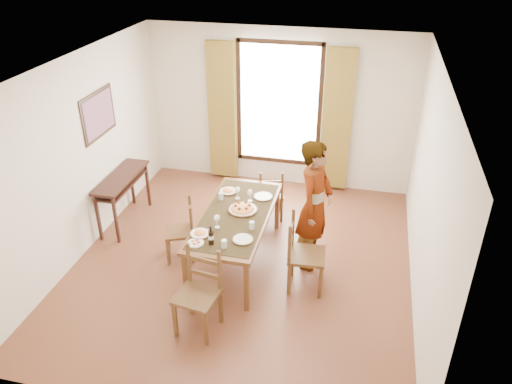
% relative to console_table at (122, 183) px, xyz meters
% --- Properties ---
extents(ground, '(5.00, 5.00, 0.00)m').
position_rel_console_table_xyz_m(ground, '(2.03, -0.60, -0.68)').
color(ground, '#582D1B').
rests_on(ground, ground).
extents(room_shell, '(4.60, 5.10, 2.74)m').
position_rel_console_table_xyz_m(room_shell, '(2.03, -0.47, 0.86)').
color(room_shell, beige).
rests_on(room_shell, ground).
extents(console_table, '(0.38, 1.20, 0.80)m').
position_rel_console_table_xyz_m(console_table, '(0.00, 0.00, 0.00)').
color(console_table, '#331811').
rests_on(console_table, ground).
extents(dining_table, '(0.88, 1.99, 0.76)m').
position_rel_console_table_xyz_m(dining_table, '(1.94, -0.58, 0.01)').
color(dining_table, brown).
rests_on(dining_table, ground).
extents(chair_west, '(0.50, 0.50, 0.87)m').
position_rel_console_table_xyz_m(chair_west, '(1.18, -0.65, -0.28)').
color(chair_west, '#523A1B').
rests_on(chair_west, ground).
extents(chair_north, '(0.46, 0.46, 0.86)m').
position_rel_console_table_xyz_m(chair_north, '(2.16, 0.63, -0.28)').
color(chair_north, '#523A1B').
rests_on(chair_north, ground).
extents(chair_south, '(0.51, 0.51, 1.02)m').
position_rel_console_table_xyz_m(chair_south, '(1.86, -1.90, -0.21)').
color(chair_south, '#523A1B').
rests_on(chair_south, ground).
extents(chair_east, '(0.48, 0.48, 1.03)m').
position_rel_console_table_xyz_m(chair_east, '(2.90, -0.91, -0.21)').
color(chair_east, '#523A1B').
rests_on(chair_east, ground).
extents(man, '(0.88, 0.77, 1.81)m').
position_rel_console_table_xyz_m(man, '(2.95, -0.37, 0.22)').
color(man, '#999BA1').
rests_on(man, ground).
extents(plate_sw, '(0.27, 0.27, 0.05)m').
position_rel_console_table_xyz_m(plate_sw, '(1.63, -1.14, 0.10)').
color(plate_sw, silver).
rests_on(plate_sw, dining_table).
extents(plate_se, '(0.27, 0.27, 0.05)m').
position_rel_console_table_xyz_m(plate_se, '(2.18, -1.14, 0.10)').
color(plate_se, silver).
rests_on(plate_se, dining_table).
extents(plate_nw, '(0.27, 0.27, 0.05)m').
position_rel_console_table_xyz_m(plate_nw, '(1.67, -0.02, 0.10)').
color(plate_nw, silver).
rests_on(plate_nw, dining_table).
extents(plate_ne, '(0.27, 0.27, 0.05)m').
position_rel_console_table_xyz_m(plate_ne, '(2.19, -0.06, 0.10)').
color(plate_ne, silver).
rests_on(plate_ne, dining_table).
extents(pasta_platter, '(0.40, 0.40, 0.10)m').
position_rel_console_table_xyz_m(pasta_platter, '(2.00, -0.47, 0.12)').
color(pasta_platter, red).
rests_on(pasta_platter, dining_table).
extents(caprese_plate, '(0.20, 0.20, 0.04)m').
position_rel_console_table_xyz_m(caprese_plate, '(1.65, -1.34, 0.09)').
color(caprese_plate, silver).
rests_on(caprese_plate, dining_table).
extents(wine_glass_a, '(0.08, 0.08, 0.18)m').
position_rel_console_table_xyz_m(wine_glass_a, '(1.79, -0.94, 0.16)').
color(wine_glass_a, white).
rests_on(wine_glass_a, dining_table).
extents(wine_glass_b, '(0.08, 0.08, 0.18)m').
position_rel_console_table_xyz_m(wine_glass_b, '(2.04, -0.21, 0.16)').
color(wine_glass_b, white).
rests_on(wine_glass_b, dining_table).
extents(wine_glass_c, '(0.08, 0.08, 0.18)m').
position_rel_console_table_xyz_m(wine_glass_c, '(1.85, -0.18, 0.16)').
color(wine_glass_c, white).
rests_on(wine_glass_c, dining_table).
extents(tumbler_a, '(0.07, 0.07, 0.10)m').
position_rel_console_table_xyz_m(tumbler_a, '(2.23, -0.87, 0.12)').
color(tumbler_a, silver).
rests_on(tumbler_a, dining_table).
extents(tumbler_b, '(0.07, 0.07, 0.10)m').
position_rel_console_table_xyz_m(tumbler_b, '(1.64, -0.25, 0.12)').
color(tumbler_b, silver).
rests_on(tumbler_b, dining_table).
extents(tumbler_c, '(0.07, 0.07, 0.10)m').
position_rel_console_table_xyz_m(tumbler_c, '(2.00, -1.34, 0.12)').
color(tumbler_c, silver).
rests_on(tumbler_c, dining_table).
extents(wine_bottle, '(0.07, 0.07, 0.25)m').
position_rel_console_table_xyz_m(wine_bottle, '(1.83, -1.31, 0.20)').
color(wine_bottle, black).
rests_on(wine_bottle, dining_table).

